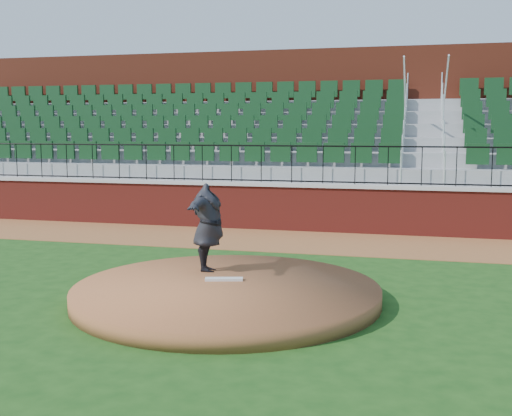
# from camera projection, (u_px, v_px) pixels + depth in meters

# --- Properties ---
(ground) EXTENTS (90.00, 90.00, 0.00)m
(ground) POSITION_uv_depth(u_px,v_px,m) (233.00, 297.00, 10.49)
(ground) COLOR #173E11
(ground) RESTS_ON ground
(warning_track) EXTENTS (34.00, 3.20, 0.01)m
(warning_track) POSITION_uv_depth(u_px,v_px,m) (295.00, 241.00, 15.68)
(warning_track) COLOR brown
(warning_track) RESTS_ON ground
(field_wall) EXTENTS (34.00, 0.35, 1.20)m
(field_wall) POSITION_uv_depth(u_px,v_px,m) (307.00, 209.00, 17.14)
(field_wall) COLOR maroon
(field_wall) RESTS_ON ground
(wall_cap) EXTENTS (34.00, 0.45, 0.10)m
(wall_cap) POSITION_uv_depth(u_px,v_px,m) (307.00, 185.00, 17.06)
(wall_cap) COLOR #B7B7B7
(wall_cap) RESTS_ON field_wall
(wall_railing) EXTENTS (34.00, 0.05, 1.00)m
(wall_railing) POSITION_uv_depth(u_px,v_px,m) (307.00, 165.00, 16.99)
(wall_railing) COLOR black
(wall_railing) RESTS_ON wall_cap
(seating_stands) EXTENTS (34.00, 5.10, 4.60)m
(seating_stands) POSITION_uv_depth(u_px,v_px,m) (323.00, 144.00, 19.54)
(seating_stands) COLOR gray
(seating_stands) RESTS_ON ground
(concourse_wall) EXTENTS (34.00, 0.50, 5.50)m
(concourse_wall) POSITION_uv_depth(u_px,v_px,m) (335.00, 129.00, 22.17)
(concourse_wall) COLOR maroon
(concourse_wall) RESTS_ON ground
(pitchers_mound) EXTENTS (4.96, 4.96, 0.25)m
(pitchers_mound) POSITION_uv_depth(u_px,v_px,m) (227.00, 293.00, 10.25)
(pitchers_mound) COLOR brown
(pitchers_mound) RESTS_ON ground
(pitching_rubber) EXTENTS (0.65, 0.32, 0.04)m
(pitching_rubber) POSITION_uv_depth(u_px,v_px,m) (224.00, 279.00, 10.57)
(pitching_rubber) COLOR silver
(pitching_rubber) RESTS_ON pitchers_mound
(pitcher) EXTENTS (0.74, 1.98, 1.57)m
(pitcher) POSITION_uv_depth(u_px,v_px,m) (208.00, 227.00, 11.17)
(pitcher) COLOR black
(pitcher) RESTS_ON pitchers_mound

